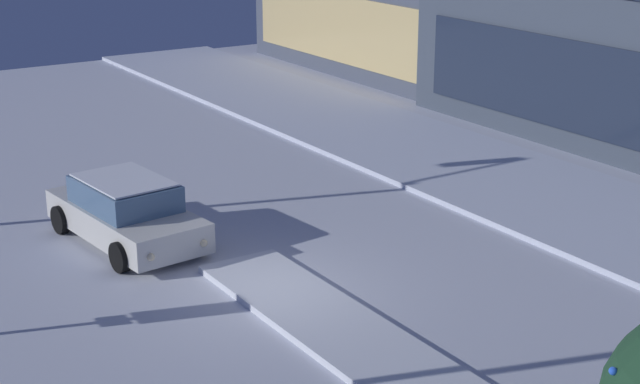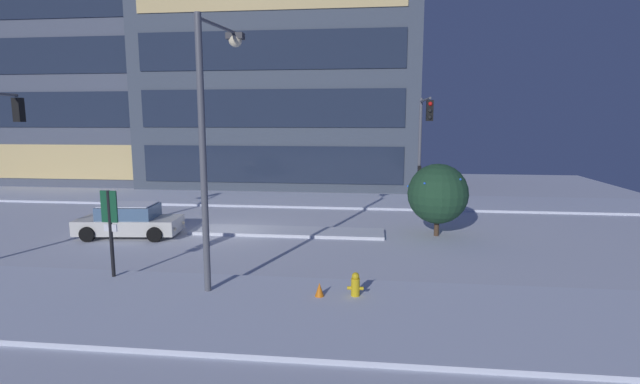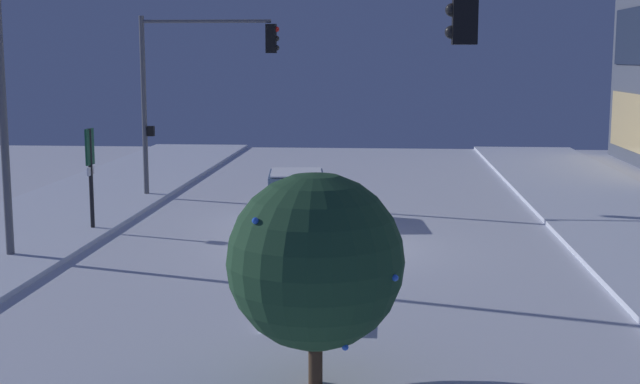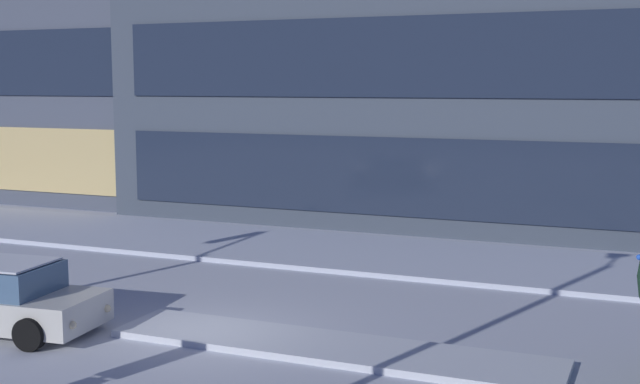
% 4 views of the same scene
% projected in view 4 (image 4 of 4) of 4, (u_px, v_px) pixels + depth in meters
% --- Properties ---
extents(ground, '(52.00, 52.00, 0.00)m').
position_uv_depth(ground, '(201.00, 337.00, 17.11)').
color(ground, silver).
extents(curb_strip_far, '(52.00, 5.20, 0.14)m').
position_uv_depth(curb_strip_far, '(353.00, 253.00, 25.26)').
color(curb_strip_far, silver).
rests_on(curb_strip_far, ground).
extents(median_strip, '(9.00, 1.80, 0.14)m').
position_uv_depth(median_strip, '(330.00, 348.00, 16.20)').
color(median_strip, silver).
rests_on(median_strip, ground).
extents(office_tower_secondary, '(15.19, 10.97, 16.02)m').
position_uv_depth(office_tower_secondary, '(101.00, 23.00, 39.18)').
color(office_tower_secondary, '#4C5466').
rests_on(office_tower_secondary, ground).
extents(street_lamp_arched, '(0.73, 2.70, 8.19)m').
position_uv_depth(street_lamp_arched, '(10.00, 74.00, 9.14)').
color(street_lamp_arched, '#565960').
rests_on(street_lamp_arched, ground).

